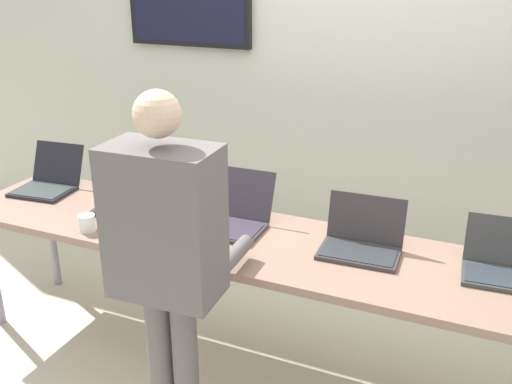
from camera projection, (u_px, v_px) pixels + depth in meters
The scene contains 10 objects.
ground at pixel (269, 371), 3.13m from camera, with size 8.00×8.00×0.04m, color beige.
back_wall at pixel (337, 76), 3.58m from camera, with size 8.00×0.11×2.78m.
workbench at pixel (270, 251), 2.86m from camera, with size 3.53×0.70×0.76m.
laptop_station_0 at pixel (48, 180), 3.49m from camera, with size 0.37×0.39×0.25m.
laptop_station_1 at pixel (131, 197), 3.23m from camera, with size 0.35×0.33×0.27m.
laptop_station_2 at pixel (234, 215), 3.00m from camera, with size 0.36×0.38×0.27m.
laptop_station_3 at pixel (362, 240), 2.74m from camera, with size 0.38×0.30×0.25m.
laptop_station_4 at pixel (505, 264), 2.53m from camera, with size 0.37×0.31×0.23m.
person at pixel (167, 249), 2.30m from camera, with size 0.45×0.60×1.62m.
coffee_mug at pixel (87, 223), 2.95m from camera, with size 0.08×0.08×0.09m.
Camera 1 is at (0.96, -2.36, 2.04)m, focal length 40.45 mm.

